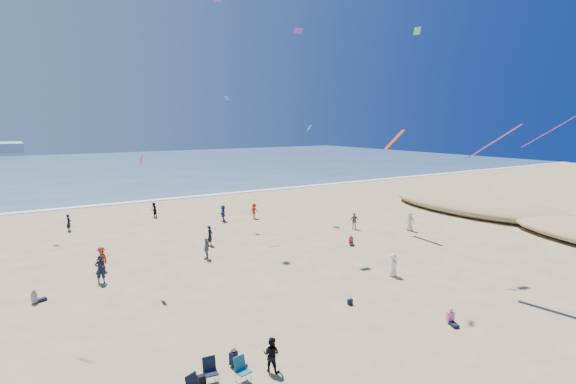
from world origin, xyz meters
TOP-DOWN VIEW (x-y plane):
  - ground at (0.00, 0.00)m, footprint 220.00×220.00m
  - ocean at (0.00, 95.00)m, footprint 220.00×100.00m
  - surf_line at (0.00, 45.00)m, footprint 220.00×1.20m
  - standing_flyers at (4.34, 17.22)m, footprint 30.72×42.99m
  - seated_group at (2.35, 5.45)m, footprint 24.01×21.86m
  - chair_cluster at (-5.16, 1.78)m, footprint 2.74×1.53m
  - black_backpack at (-5.56, 2.38)m, footprint 0.30×0.22m
  - navy_bag at (4.32, 5.20)m, footprint 0.28×0.18m
  - kites_aloft at (9.56, 13.45)m, footprint 38.29×41.59m

SIDE VIEW (x-z plane):
  - ground at x=0.00m, z-range 0.00..0.00m
  - ocean at x=0.00m, z-range 0.00..0.06m
  - surf_line at x=0.00m, z-range 0.00..0.08m
  - navy_bag at x=4.32m, z-range 0.00..0.34m
  - black_backpack at x=-5.56m, z-range 0.00..0.38m
  - seated_group at x=2.35m, z-range 0.00..0.84m
  - chair_cluster at x=-5.16m, z-range 0.00..1.00m
  - standing_flyers at x=4.34m, z-range -0.08..1.71m
  - kites_aloft at x=9.56m, z-range 1.17..28.52m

